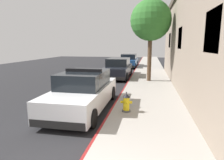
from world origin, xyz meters
name	(u,v)px	position (x,y,z in m)	size (l,w,h in m)	color
ground_plane	(63,84)	(-4.56, 10.00, -0.10)	(28.47, 60.00, 0.20)	#232326
sidewalk_pavement	(150,85)	(1.44, 10.00, 0.07)	(2.88, 60.00, 0.14)	#9E9991
curb_painted_edge	(127,84)	(-0.04, 10.00, 0.07)	(0.08, 60.00, 0.14)	maroon
police_cruiser	(84,92)	(-1.24, 4.80, 0.74)	(1.94, 4.84, 1.68)	white
parked_car_silver_ahead	(118,68)	(-1.13, 13.02, 0.74)	(1.94, 4.84, 1.56)	black
parked_car_dark_far	(129,61)	(-1.05, 20.70, 0.74)	(1.94, 4.84, 1.56)	navy
fire_hydrant	(126,103)	(0.56, 4.43, 0.49)	(0.44, 0.40, 0.76)	#4C4C51
street_tree	(151,21)	(1.35, 11.22, 4.23)	(2.74, 2.74, 5.49)	brown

